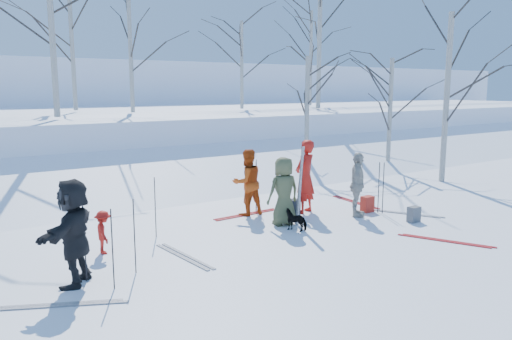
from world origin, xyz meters
TOP-DOWN VIEW (x-y plane):
  - ground at (0.00, 0.00)m, footprint 120.00×120.00m
  - snow_ramp at (0.00, 7.00)m, footprint 70.00×9.49m
  - snow_plateau at (0.00, 17.00)m, footprint 70.00×18.00m
  - far_hill at (0.00, 38.00)m, footprint 90.00×30.00m
  - skier_olive_center at (0.45, 0.99)m, footprint 0.86×0.61m
  - skier_red_north at (1.63, 1.63)m, footprint 0.81×0.66m
  - skier_redor_behind at (0.26, 2.27)m, footprint 0.86×0.68m
  - skier_red_seated at (-3.76, 1.32)m, footprint 0.39×0.60m
  - skier_cream_east at (2.47, 0.58)m, footprint 0.98×0.94m
  - skier_grey_west at (-4.62, 0.05)m, footprint 1.43×1.64m
  - dog at (0.41, 0.46)m, footprint 0.49×0.63m
  - upright_ski_left at (0.72, 0.71)m, footprint 0.10×0.17m
  - upright_ski_right at (0.75, 0.77)m, footprint 0.09×0.23m
  - ski_pair_a at (3.69, 0.06)m, footprint 1.78×2.07m
  - ski_pair_b at (2.52, -2.00)m, footprint 1.68×2.06m
  - ski_pair_c at (-2.54, 0.25)m, footprint 0.52×1.93m
  - ski_pair_d at (-5.05, -0.69)m, footprint 1.68×2.06m
  - ski_pair_e at (0.22, 2.28)m, footprint 0.37×1.92m
  - ski_pair_f at (3.56, 1.70)m, footprint 0.58×1.94m
  - ski_pole_a at (0.83, 2.71)m, footprint 0.02×0.02m
  - ski_pole_b at (-2.47, 1.76)m, footprint 0.02×0.02m
  - ski_pole_c at (-3.62, -0.04)m, footprint 0.02×0.02m
  - ski_pole_d at (-4.17, -0.52)m, footprint 0.02×0.02m
  - ski_pole_e at (3.21, 0.53)m, footprint 0.02×0.02m
  - ski_pole_f at (3.25, 0.41)m, footprint 0.02×0.02m
  - ski_pole_g at (0.57, 2.34)m, footprint 0.02×0.02m
  - ski_pole_h at (-4.46, 0.05)m, footprint 0.02×0.02m
  - backpack_red at (3.03, 0.74)m, footprint 0.32×0.22m
  - backpack_grey at (3.23, -0.60)m, footprint 0.30×0.20m
  - backpack_dark at (1.21, 1.60)m, footprint 0.34×0.24m
  - birch_plateau_a at (1.09, 12.44)m, footprint 3.97×3.97m
  - birch_plateau_c at (12.92, 14.76)m, footprint 4.41×4.41m
  - birch_plateau_d at (6.97, 13.00)m, footprint 3.59×3.59m
  - birch_plateau_e at (-0.40, 15.85)m, footprint 4.86×4.86m
  - birch_plateau_f at (10.37, 11.13)m, footprint 6.36×6.36m
  - birch_plateau_h at (-2.40, 10.65)m, footprint 5.59×5.59m
  - birch_edge_b at (8.44, 2.33)m, footprint 4.61×4.61m
  - birch_edge_c at (8.95, 5.21)m, footprint 3.67×3.67m
  - birch_edge_e at (5.47, 6.16)m, footprint 3.68×3.68m

SIDE VIEW (x-z plane):
  - ground at x=0.00m, z-range 0.00..0.00m
  - ski_pair_a at x=3.69m, z-range 0.00..0.02m
  - ski_pair_b at x=2.52m, z-range 0.00..0.02m
  - ski_pair_c at x=-2.54m, z-range 0.00..0.02m
  - ski_pair_d at x=-5.05m, z-range 0.00..0.02m
  - ski_pair_e at x=0.22m, z-range 0.00..0.02m
  - ski_pair_f at x=3.56m, z-range 0.00..0.02m
  - snow_ramp at x=0.00m, z-range -1.91..2.21m
  - backpack_grey at x=3.23m, z-range 0.00..0.38m
  - backpack_dark at x=1.21m, z-range 0.00..0.40m
  - backpack_red at x=3.03m, z-range 0.00..0.42m
  - dog at x=0.41m, z-range 0.00..0.49m
  - skier_red_seated at x=-3.76m, z-range 0.00..0.86m
  - ski_pole_a at x=0.83m, z-range 0.00..1.34m
  - ski_pole_b at x=-2.47m, z-range 0.00..1.34m
  - ski_pole_c at x=-3.62m, z-range 0.00..1.34m
  - ski_pole_d at x=-4.17m, z-range 0.00..1.34m
  - ski_pole_e at x=3.21m, z-range 0.00..1.34m
  - ski_pole_f at x=3.25m, z-range 0.00..1.34m
  - ski_pole_g at x=0.57m, z-range 0.00..1.34m
  - ski_pole_h at x=-4.46m, z-range 0.00..1.34m
  - skier_cream_east at x=2.47m, z-range 0.00..1.63m
  - skier_olive_center at x=0.45m, z-range 0.00..1.64m
  - skier_redor_behind at x=0.26m, z-range 0.00..1.70m
  - skier_grey_west at x=-4.62m, z-range 0.00..1.79m
  - upright_ski_left at x=0.72m, z-range 0.00..1.90m
  - upright_ski_right at x=0.75m, z-range 0.00..1.90m
  - skier_red_north at x=1.63m, z-range 0.00..1.92m
  - snow_plateau at x=0.00m, z-range -0.10..2.10m
  - far_hill at x=0.00m, z-range -1.00..5.00m
  - birch_edge_c at x=8.95m, z-range 0.00..4.39m
  - birch_edge_e at x=5.47m, z-range 0.00..4.39m
  - birch_edge_b at x=8.44m, z-range 0.00..5.73m
  - birch_plateau_d at x=6.97m, z-range 2.20..6.47m
  - birch_plateau_a at x=1.09m, z-range 2.20..7.01m
  - birch_plateau_c at x=12.92m, z-range 2.20..7.65m
  - birch_plateau_e at x=-0.40m, z-range 2.20..8.28m
  - birch_plateau_h at x=-2.40m, z-range 2.20..9.33m
  - birch_plateau_f at x=10.37m, z-range 2.20..10.43m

